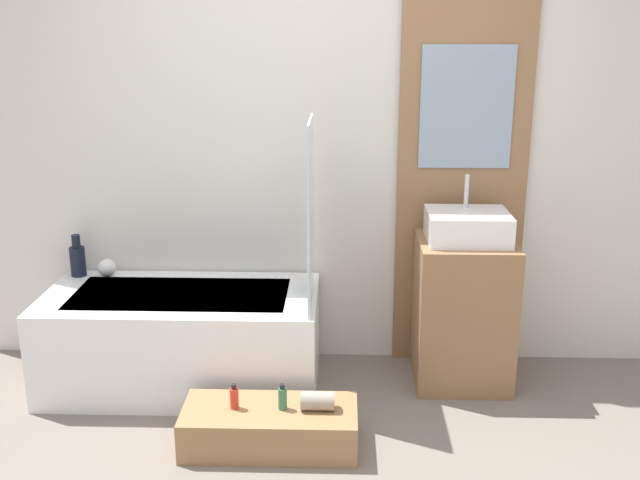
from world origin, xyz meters
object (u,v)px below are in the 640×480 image
object	(u,v)px
bathtub	(183,338)
vase_tall_dark	(78,259)
sink	(468,226)
wooden_step_bench	(270,427)
vase_round_light	(107,268)
bottle_soap_primary	(234,398)
bottle_soap_secondary	(282,398)

from	to	relation	value
bathtub	vase_tall_dark	bearing A→B (deg)	156.83
sink	vase_tall_dark	bearing A→B (deg)	175.34
wooden_step_bench	vase_tall_dark	xyz separation A→B (m)	(-1.20, 0.91, 0.54)
wooden_step_bench	vase_tall_dark	bearing A→B (deg)	142.64
bathtub	vase_round_light	xyz separation A→B (m)	(-0.48, 0.27, 0.32)
vase_tall_dark	vase_round_light	distance (m)	0.18
vase_tall_dark	bottle_soap_primary	xyz separation A→B (m)	(1.03, -0.91, -0.38)
bottle_soap_secondary	sink	bearing A→B (deg)	37.67
bathtub	vase_round_light	distance (m)	0.64
vase_round_light	bottle_soap_primary	xyz separation A→B (m)	(0.86, -0.90, -0.33)
vase_tall_dark	bottle_soap_secondary	xyz separation A→B (m)	(1.26, -0.91, -0.38)
vase_tall_dark	bathtub	bearing A→B (deg)	-23.17
bathtub	bottle_soap_secondary	distance (m)	0.88
wooden_step_bench	vase_tall_dark	distance (m)	1.60
bottle_soap_primary	bottle_soap_secondary	size ratio (longest dim) A/B	0.96
vase_tall_dark	vase_round_light	bearing A→B (deg)	-2.74
sink	bottle_soap_secondary	xyz separation A→B (m)	(-0.95, -0.73, -0.65)
bottle_soap_secondary	wooden_step_bench	bearing A→B (deg)	180.00
vase_tall_dark	bottle_soap_primary	world-z (taller)	vase_tall_dark
vase_round_light	bottle_soap_secondary	distance (m)	1.45
bottle_soap_primary	wooden_step_bench	bearing A→B (deg)	-0.00
bathtub	bottle_soap_secondary	bearing A→B (deg)	-46.32
vase_round_light	bottle_soap_primary	world-z (taller)	vase_round_light
sink	bottle_soap_secondary	world-z (taller)	sink
wooden_step_bench	sink	xyz separation A→B (m)	(1.01, 0.73, 0.80)
vase_tall_dark	bottle_soap_secondary	bearing A→B (deg)	-35.97
bathtub	wooden_step_bench	xyz separation A→B (m)	(0.54, -0.63, -0.17)
wooden_step_bench	vase_round_light	xyz separation A→B (m)	(-1.02, 0.90, 0.49)
sink	bathtub	bearing A→B (deg)	-176.34
vase_tall_dark	vase_round_light	size ratio (longest dim) A/B	2.37
wooden_step_bench	sink	world-z (taller)	sink
wooden_step_bench	sink	distance (m)	1.49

